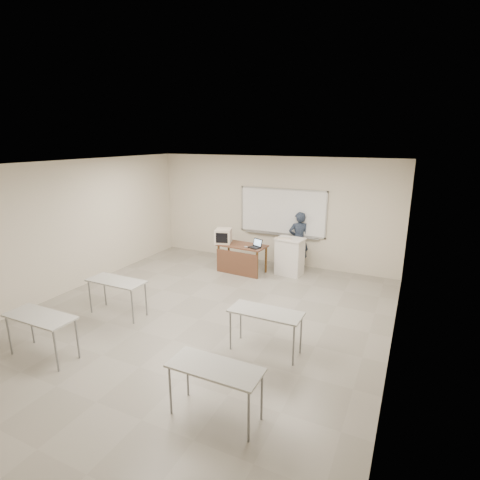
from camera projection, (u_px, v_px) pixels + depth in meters
The scene contains 10 objects.
floor at pixel (199, 319), 7.40m from camera, with size 7.00×8.00×0.01m, color gray.
whiteboard at pixel (282, 212), 10.34m from camera, with size 2.48×0.10×1.31m.
student_desks at pixel (154, 317), 6.05m from camera, with size 4.40×2.20×0.73m.
instructor_desk at pixel (240, 254), 9.82m from camera, with size 1.27×0.64×0.75m.
podium at pixel (290, 256), 9.72m from camera, with size 0.70×0.51×0.98m.
crt_monitor at pixel (223, 236), 10.00m from camera, with size 0.41×0.46×0.39m.
laptop at pixel (255, 245), 9.60m from camera, with size 0.29×0.27×0.22m.
mouse at pixel (246, 247), 9.59m from camera, with size 0.10×0.07×0.04m, color gray.
keyboard at pixel (283, 238), 9.55m from camera, with size 0.43×0.14×0.02m, color beige.
presenter at pixel (299, 240), 10.25m from camera, with size 0.57×0.37×1.55m, color black.
Camera 1 is at (3.63, -5.72, 3.46)m, focal length 28.00 mm.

